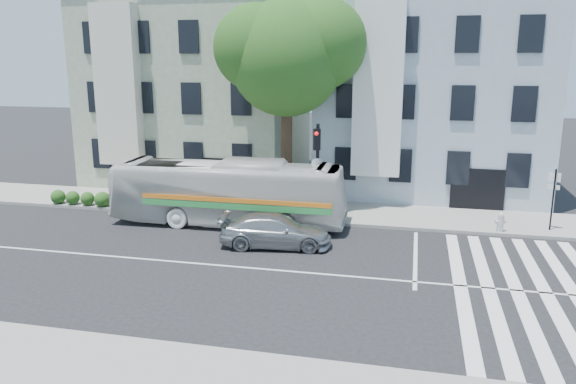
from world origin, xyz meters
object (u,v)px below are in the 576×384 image
(bus, at_px, (228,193))
(sedan, at_px, (275,231))
(traffic_signal, at_px, (317,161))
(fire_hydrant, at_px, (501,222))

(bus, xyz_separation_m, sedan, (2.88, -2.60, -0.85))
(traffic_signal, height_order, fire_hydrant, traffic_signal)
(bus, relative_size, fire_hydrant, 12.80)
(sedan, bearing_deg, fire_hydrant, -76.04)
(traffic_signal, bearing_deg, sedan, -126.27)
(sedan, bearing_deg, traffic_signal, -26.35)
(fire_hydrant, bearing_deg, sedan, -158.03)
(bus, bearing_deg, sedan, -133.86)
(bus, height_order, sedan, bus)
(traffic_signal, bearing_deg, bus, 172.62)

